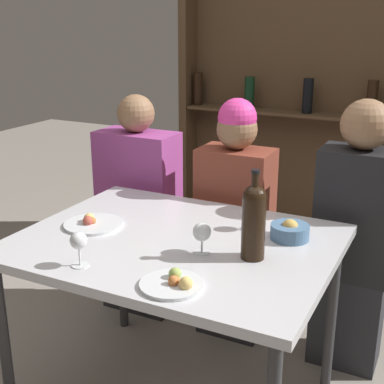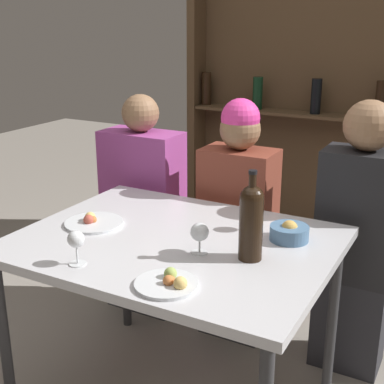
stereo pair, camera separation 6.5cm
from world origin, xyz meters
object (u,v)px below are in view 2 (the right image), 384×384
Objects in this scene: wine_bottle at (251,219)px; wine_glass_2 at (249,213)px; snack_bowl at (289,232)px; seated_person_center at (237,225)px; seated_person_right at (357,246)px; seated_person_left at (143,212)px; food_plate_0 at (93,222)px; wine_glass_0 at (76,241)px; food_plate_1 at (169,283)px; wine_glass_1 at (200,233)px.

wine_bottle is 0.28m from wine_glass_2.
wine_glass_2 reaches higher than snack_bowl.
seated_person_center reaches higher than wine_glass_2.
snack_bowl is 0.12× the size of seated_person_right.
snack_bowl is at bearing -6.87° from wine_glass_2.
wine_bottle is 1.15m from seated_person_left.
wine_glass_0 is at bearing -59.58° from food_plate_0.
wine_glass_0 is 0.52× the size of food_plate_0.
seated_person_right is (0.18, 0.43, -0.19)m from snack_bowl.
wine_glass_0 reaches higher than food_plate_1.
seated_person_center is at bearing 0.00° from seated_person_left.
wine_glass_2 is 0.09× the size of seated_person_left.
wine_glass_2 is at bearing -130.93° from seated_person_right.
wine_bottle is 1.58× the size of food_plate_1.
seated_person_right is (1.13, 0.00, 0.04)m from seated_person_left.
seated_person_left is at bearing 106.47° from food_plate_0.
wine_glass_1 is at bearing -4.58° from food_plate_0.
wine_bottle reaches higher than food_plate_0.
wine_glass_1 is at bearing -44.49° from seated_person_left.
wine_glass_1 is at bearing 96.33° from food_plate_1.
wine_bottle is 2.79× the size of wine_glass_1.
wine_glass_0 is at bearing -99.95° from seated_person_center.
seated_person_center reaches higher than wine_bottle.
seated_person_center is (-0.22, 0.41, -0.24)m from wine_glass_2.
seated_person_left is at bearing 155.81° from snack_bowl.
seated_person_right reaches higher than seated_person_left.
seated_person_center is (0.56, 0.00, 0.03)m from seated_person_left.
wine_glass_2 reaches higher than food_plate_1.
wine_glass_1 reaches higher than food_plate_1.
food_plate_0 is 1.17× the size of food_plate_1.
seated_person_center is at bearing 102.49° from wine_glass_1.
food_plate_1 is (-0.04, -0.56, -0.06)m from wine_glass_2.
food_plate_1 is (-0.15, -0.31, -0.14)m from wine_bottle.
wine_glass_1 reaches higher than food_plate_0.
wine_glass_0 is at bearing -147.09° from wine_bottle.
food_plate_1 is 1.23m from seated_person_left.
food_plate_0 is 1.16m from seated_person_right.
seated_person_left reaches higher than wine_glass_1.
wine_glass_1 is at bearing -77.51° from seated_person_center.
snack_bowl is 0.62m from seated_person_center.
wine_glass_1 is at bearing 40.81° from wine_glass_0.
food_plate_0 is at bearing -156.98° from wine_glass_2.
wine_glass_2 is 0.18m from snack_bowl.
wine_bottle is at bearing 13.99° from wine_glass_1.
seated_person_right is at bearing 0.00° from seated_person_left.
wine_glass_1 is 0.37m from snack_bowl.
food_plate_1 is at bearing -79.19° from seated_person_center.
seated_person_right is at bearing 49.07° from wine_glass_2.
food_plate_0 and food_plate_1 have the same top height.
seated_person_right is (0.35, 0.41, -0.23)m from wine_glass_2.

